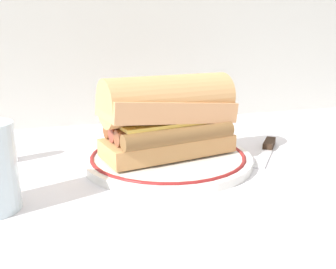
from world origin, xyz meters
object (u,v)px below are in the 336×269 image
sausage_sandwich (168,115)px  butter_knife (267,150)px  plate (168,158)px  salt_shaker (6,141)px

sausage_sandwich → butter_knife: sausage_sandwich is taller
plate → butter_knife: plate is taller
sausage_sandwich → butter_knife: size_ratio=1.70×
plate → salt_shaker: salt_shaker is taller
sausage_sandwich → plate: bearing=169.3°
plate → sausage_sandwich: (0.00, 0.00, 0.07)m
plate → salt_shaker: bearing=161.6°
plate → sausage_sandwich: size_ratio=1.22×
plate → sausage_sandwich: sausage_sandwich is taller
sausage_sandwich → salt_shaker: bearing=150.8°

